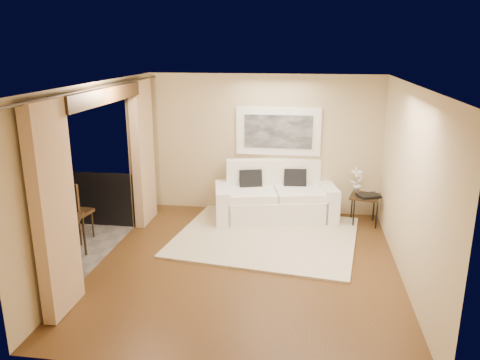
% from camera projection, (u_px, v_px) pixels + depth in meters
% --- Properties ---
extents(floor, '(5.00, 5.00, 0.00)m').
position_uv_depth(floor, '(247.00, 265.00, 7.10)').
color(floor, '#573819').
rests_on(floor, ground).
extents(room_shell, '(5.00, 6.40, 5.00)m').
position_uv_depth(room_shell, '(100.00, 95.00, 6.69)').
color(room_shell, white).
rests_on(room_shell, ground).
extents(balcony, '(1.81, 2.60, 1.17)m').
position_uv_depth(balcony, '(43.00, 242.00, 7.50)').
color(balcony, '#605B56').
rests_on(balcony, ground).
extents(curtains, '(0.16, 4.80, 2.64)m').
position_uv_depth(curtains, '(108.00, 175.00, 7.02)').
color(curtains, tan).
rests_on(curtains, ground).
extents(artwork, '(1.62, 0.07, 0.92)m').
position_uv_depth(artwork, '(278.00, 131.00, 8.95)').
color(artwork, white).
rests_on(artwork, room_shell).
extents(rug, '(3.32, 2.99, 0.04)m').
position_uv_depth(rug, '(266.00, 236.00, 8.11)').
color(rug, beige).
rests_on(rug, floor).
extents(sofa, '(2.41, 1.41, 1.08)m').
position_uv_depth(sofa, '(275.00, 199.00, 8.95)').
color(sofa, white).
rests_on(sofa, floor).
extents(side_table, '(0.61, 0.61, 0.55)m').
position_uv_depth(side_table, '(365.00, 199.00, 8.60)').
color(side_table, black).
rests_on(side_table, floor).
extents(tray, '(0.46, 0.40, 0.05)m').
position_uv_depth(tray, '(369.00, 196.00, 8.49)').
color(tray, black).
rests_on(tray, side_table).
extents(orchid, '(0.30, 0.27, 0.48)m').
position_uv_depth(orchid, '(357.00, 180.00, 8.70)').
color(orchid, white).
rests_on(orchid, side_table).
extents(bistro_table, '(0.72, 0.72, 0.69)m').
position_uv_depth(bistro_table, '(61.00, 224.00, 7.08)').
color(bistro_table, black).
rests_on(bistro_table, balcony).
extents(balcony_chair_far, '(0.51, 0.52, 1.07)m').
position_uv_depth(balcony_chair_far, '(71.00, 208.00, 7.73)').
color(balcony_chair_far, black).
rests_on(balcony_chair_far, balcony).
extents(balcony_chair_near, '(0.50, 0.51, 1.08)m').
position_uv_depth(balcony_chair_near, '(31.00, 217.00, 7.28)').
color(balcony_chair_near, black).
rests_on(balcony_chair_near, balcony).
extents(ice_bucket, '(0.18, 0.18, 0.20)m').
position_uv_depth(ice_bucket, '(55.00, 210.00, 7.14)').
color(ice_bucket, white).
rests_on(ice_bucket, bistro_table).
extents(candle, '(0.06, 0.06, 0.07)m').
position_uv_depth(candle, '(69.00, 213.00, 7.20)').
color(candle, '#F63115').
rests_on(candle, bistro_table).
extents(vase, '(0.04, 0.04, 0.18)m').
position_uv_depth(vase, '(51.00, 217.00, 6.89)').
color(vase, silver).
rests_on(vase, bistro_table).
extents(glass_a, '(0.06, 0.06, 0.12)m').
position_uv_depth(glass_a, '(66.00, 219.00, 6.89)').
color(glass_a, silver).
rests_on(glass_a, bistro_table).
extents(glass_b, '(0.06, 0.06, 0.12)m').
position_uv_depth(glass_b, '(71.00, 216.00, 7.03)').
color(glass_b, silver).
rests_on(glass_b, bistro_table).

